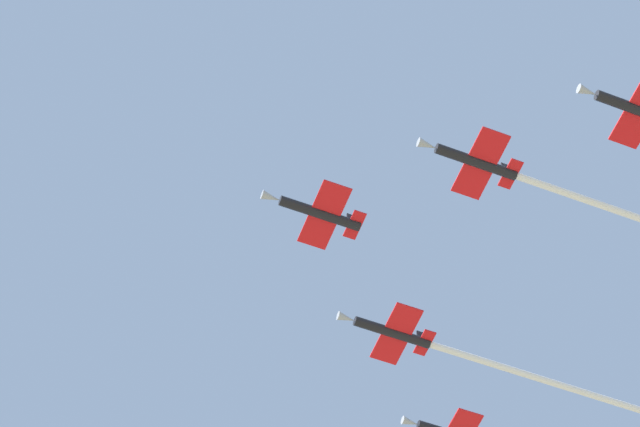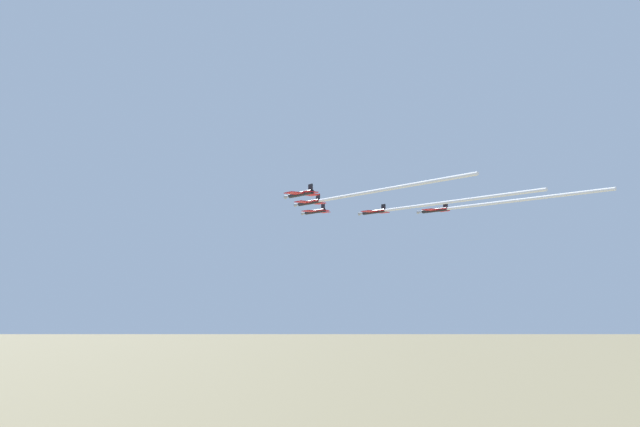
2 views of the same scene
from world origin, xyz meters
The scene contains 4 objects.
jet_lead centered at (-13.48, -4.87, 121.81)m, with size 9.29×11.81×2.55m.
jet_port_inner centered at (-18.15, 30.35, 122.32)m, with size 31.90×58.41×2.55m.
jet_starboard_inner centered at (-39.78, 18.93, 121.28)m, with size 31.83×58.27×2.55m.
jet_port_outer centered at (-4.64, 30.91, 122.24)m, with size 9.29×11.81×2.55m.
Camera 1 is at (57.96, 3.82, 1.51)m, focal length 69.08 mm.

